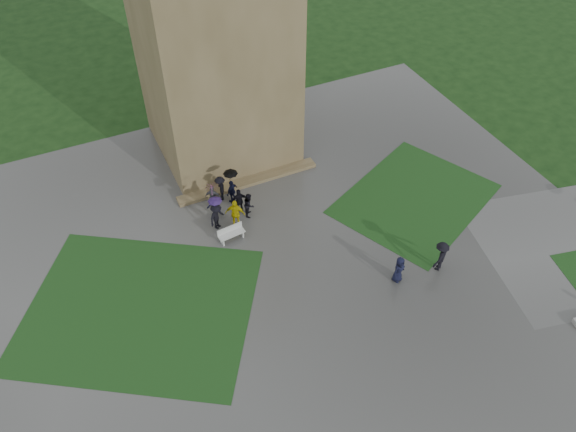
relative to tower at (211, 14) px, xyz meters
name	(u,v)px	position (x,y,z in m)	size (l,w,h in m)	color
ground	(329,309)	(0.00, -15.00, -9.00)	(120.00, 120.00, 0.00)	black
plaza	(311,281)	(0.00, -13.00, -8.99)	(34.00, 34.00, 0.02)	#3C3C39
lawn_inset_left	(140,309)	(-8.50, -11.00, -8.97)	(11.00, 9.00, 0.01)	#143612
lawn_inset_right	(415,199)	(8.50, -10.00, -8.97)	(9.00, 7.00, 0.01)	#143612
tower	(211,14)	(0.00, 0.00, 0.00)	(8.00, 8.00, 18.00)	brown
tower_plinth	(248,181)	(0.00, -4.40, -8.87)	(9.00, 0.80, 0.22)	brown
bench	(231,233)	(-2.65, -8.46, -8.53)	(1.56, 0.64, 0.88)	#BBBCB6
visitor_cluster	(226,201)	(-2.18, -6.44, -7.96)	(3.03, 3.64, 2.43)	black
pedestrian_mid	(399,269)	(4.10, -14.82, -8.17)	(0.79, 0.54, 1.61)	black
pedestrian_near	(440,256)	(6.47, -15.07, -8.04)	(1.21, 0.62, 1.87)	black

